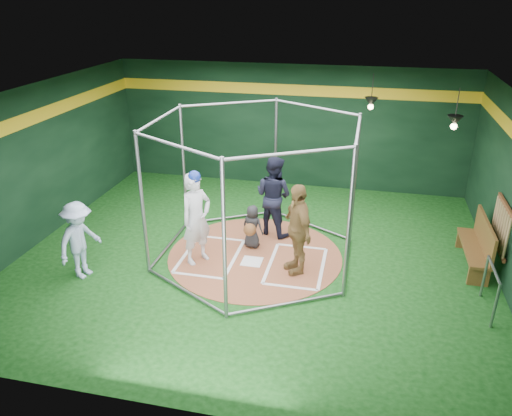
% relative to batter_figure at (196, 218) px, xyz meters
% --- Properties ---
extents(room_shell, '(10.10, 9.10, 3.53)m').
position_rel_batter_figure_xyz_m(room_shell, '(1.14, 0.50, 0.73)').
color(room_shell, '#0D390D').
rests_on(room_shell, ground).
extents(clay_disc, '(3.80, 3.80, 0.01)m').
position_rel_batter_figure_xyz_m(clay_disc, '(1.14, 0.49, -1.02)').
color(clay_disc, '#995637').
rests_on(clay_disc, ground).
extents(home_plate, '(0.43, 0.43, 0.01)m').
position_rel_batter_figure_xyz_m(home_plate, '(1.14, 0.19, -1.00)').
color(home_plate, white).
rests_on(home_plate, clay_disc).
extents(batter_box_left, '(1.17, 1.77, 0.01)m').
position_rel_batter_figure_xyz_m(batter_box_left, '(0.19, 0.24, -1.01)').
color(batter_box_left, white).
rests_on(batter_box_left, clay_disc).
extents(batter_box_right, '(1.17, 1.77, 0.01)m').
position_rel_batter_figure_xyz_m(batter_box_right, '(2.09, 0.24, -1.01)').
color(batter_box_right, white).
rests_on(batter_box_right, clay_disc).
extents(batting_cage, '(4.05, 4.67, 3.00)m').
position_rel_batter_figure_xyz_m(batting_cage, '(1.14, 0.49, 0.48)').
color(batting_cage, gray).
rests_on(batting_cage, ground).
extents(bat_rack, '(0.07, 1.25, 0.98)m').
position_rel_batter_figure_xyz_m(bat_rack, '(6.06, 0.89, 0.03)').
color(bat_rack, brown).
rests_on(bat_rack, room_shell).
extents(pendant_lamp_near, '(0.34, 0.34, 0.90)m').
position_rel_batter_figure_xyz_m(pendant_lamp_near, '(3.34, 4.09, 1.72)').
color(pendant_lamp_near, black).
rests_on(pendant_lamp_near, room_shell).
extents(pendant_lamp_far, '(0.34, 0.34, 0.90)m').
position_rel_batter_figure_xyz_m(pendant_lamp_far, '(5.14, 2.49, 1.72)').
color(pendant_lamp_far, black).
rests_on(pendant_lamp_far, room_shell).
extents(batter_figure, '(0.79, 0.86, 2.04)m').
position_rel_batter_figure_xyz_m(batter_figure, '(0.00, 0.00, 0.00)').
color(batter_figure, silver).
rests_on(batter_figure, clay_disc).
extents(visitor_leopard, '(0.97, 1.20, 1.91)m').
position_rel_batter_figure_xyz_m(visitor_leopard, '(2.11, 0.06, -0.06)').
color(visitor_leopard, '#AB8649').
rests_on(visitor_leopard, clay_disc).
extents(catcher_figure, '(0.55, 0.60, 1.00)m').
position_rel_batter_figure_xyz_m(catcher_figure, '(0.99, 0.85, -0.51)').
color(catcher_figure, black).
rests_on(catcher_figure, clay_disc).
extents(umpire, '(1.14, 1.04, 1.91)m').
position_rel_batter_figure_xyz_m(umpire, '(1.31, 1.66, -0.05)').
color(umpire, black).
rests_on(umpire, clay_disc).
extents(bystander_blue, '(0.83, 1.16, 1.62)m').
position_rel_batter_figure_xyz_m(bystander_blue, '(-2.08, -1.08, -0.21)').
color(bystander_blue, '#ACC1E3').
rests_on(bystander_blue, ground).
extents(dugout_bench, '(0.42, 1.79, 1.04)m').
position_rel_batter_figure_xyz_m(dugout_bench, '(5.77, 1.09, -0.49)').
color(dugout_bench, brown).
rests_on(dugout_bench, ground).
extents(steel_railing, '(0.05, 1.03, 0.89)m').
position_rel_batter_figure_xyz_m(steel_railing, '(5.69, -0.58, -0.43)').
color(steel_railing, gray).
rests_on(steel_railing, ground).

